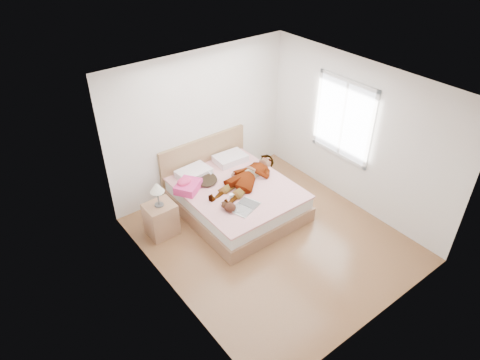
{
  "coord_description": "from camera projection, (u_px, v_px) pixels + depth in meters",
  "views": [
    {
      "loc": [
        -3.57,
        -3.81,
        4.72
      ],
      "look_at": [
        0.0,
        0.85,
        0.7
      ],
      "focal_mm": 32.0,
      "sensor_mm": 36.0,
      "label": 1
    }
  ],
  "objects": [
    {
      "name": "towel",
      "position": [
        187.0,
        185.0,
        7.16
      ],
      "size": [
        0.56,
        0.54,
        0.23
      ],
      "color": "#F74388",
      "rests_on": "bed"
    },
    {
      "name": "phone",
      "position": [
        210.0,
        172.0,
        7.35
      ],
      "size": [
        0.07,
        0.09,
        0.05
      ],
      "primitive_type": "cube",
      "rotation": [
        0.44,
        0.0,
        0.33
      ],
      "color": "silver",
      "rests_on": "bed"
    },
    {
      "name": "bed",
      "position": [
        234.0,
        195.0,
        7.48
      ],
      "size": [
        1.8,
        2.08,
        1.0
      ],
      "color": "brown",
      "rests_on": "ground"
    },
    {
      "name": "coffee_mug",
      "position": [
        231.0,
        196.0,
        6.99
      ],
      "size": [
        0.12,
        0.1,
        0.09
      ],
      "color": "white",
      "rests_on": "bed"
    },
    {
      "name": "hair",
      "position": [
        205.0,
        179.0,
        7.42
      ],
      "size": [
        0.5,
        0.58,
        0.08
      ],
      "primitive_type": "ellipsoid",
      "rotation": [
        0.0,
        0.0,
        -0.19
      ],
      "color": "black",
      "rests_on": "bed"
    },
    {
      "name": "plush_toy",
      "position": [
        229.0,
        207.0,
        6.71
      ],
      "size": [
        0.23,
        0.29,
        0.14
      ],
      "color": "black",
      "rests_on": "bed"
    },
    {
      "name": "room_shell",
      "position": [
        343.0,
        119.0,
        7.2
      ],
      "size": [
        4.0,
        4.0,
        4.0
      ],
      "color": "white",
      "rests_on": "ground"
    },
    {
      "name": "ground",
      "position": [
        272.0,
        239.0,
        6.96
      ],
      "size": [
        4.0,
        4.0,
        0.0
      ],
      "primitive_type": "plane",
      "color": "#523019",
      "rests_on": "ground"
    },
    {
      "name": "woman",
      "position": [
        247.0,
        175.0,
        7.37
      ],
      "size": [
        1.79,
        1.14,
        0.23
      ],
      "primitive_type": "imported",
      "rotation": [
        0.0,
        0.0,
        -1.24
      ],
      "color": "silver",
      "rests_on": "bed"
    },
    {
      "name": "nightstand",
      "position": [
        161.0,
        217.0,
        6.9
      ],
      "size": [
        0.47,
        0.42,
        1.0
      ],
      "color": "olive",
      "rests_on": "ground"
    },
    {
      "name": "magazine",
      "position": [
        245.0,
        207.0,
        6.81
      ],
      "size": [
        0.55,
        0.44,
        0.03
      ],
      "color": "white",
      "rests_on": "bed"
    }
  ]
}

